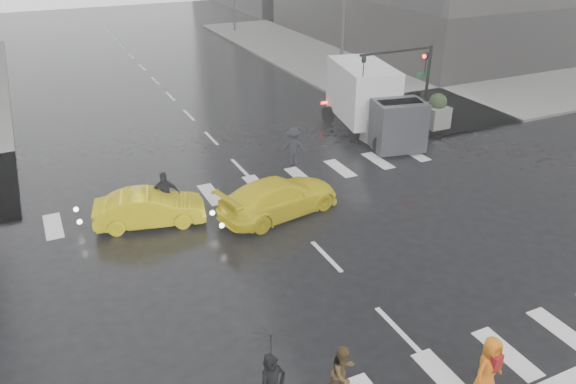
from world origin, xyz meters
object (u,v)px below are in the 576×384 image
traffic_signal_pole (412,74)px  taxi_mid (150,208)px  box_truck (372,100)px  pedestrian_brown (343,373)px  pedestrian_orange (488,368)px

traffic_signal_pole → taxi_mid: 14.37m
taxi_mid → box_truck: (12.23, 4.42, 1.17)m
pedestrian_brown → pedestrian_orange: (3.04, -1.38, 0.11)m
pedestrian_brown → box_truck: box_truck is taller
traffic_signal_pole → box_truck: bearing=145.1°
pedestrian_orange → box_truck: (7.05, 15.86, 0.97)m
pedestrian_orange → box_truck: box_truck is taller
traffic_signal_pole → pedestrian_orange: traffic_signal_pole is taller
traffic_signal_pole → pedestrian_orange: (-8.55, -14.81, -2.37)m
pedestrian_orange → taxi_mid: 12.56m
traffic_signal_pole → pedestrian_brown: bearing=-130.8°
traffic_signal_pole → pedestrian_orange: 17.27m
pedestrian_brown → box_truck: 17.68m
pedestrian_brown → taxi_mid: bearing=81.3°
taxi_mid → box_truck: 13.06m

